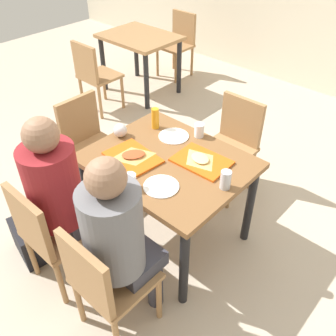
{
  "coord_description": "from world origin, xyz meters",
  "views": [
    {
      "loc": [
        1.34,
        -1.47,
        2.2
      ],
      "look_at": [
        0.0,
        0.0,
        0.65
      ],
      "focal_mm": 39.63,
      "sensor_mm": 36.0,
      "label": 1
    }
  ],
  "objects_px": {
    "main_table": "(168,171)",
    "background_chair_near": "(94,73)",
    "tray_red_near": "(133,157)",
    "background_table": "(140,45)",
    "background_chair_far": "(179,40)",
    "tray_red_far": "(202,161)",
    "plastic_cup_a": "(199,130)",
    "condiment_bottle": "(155,118)",
    "chair_far_side": "(233,140)",
    "paper_plate_near_edge": "(161,186)",
    "person_in_red": "(60,191)",
    "plastic_cup_b": "(131,181)",
    "chair_near_left": "(48,231)",
    "handbag": "(29,241)",
    "paper_plate_center": "(174,136)",
    "pizza_slice_a": "(133,155)",
    "chair_left_end": "(88,139)",
    "pizza_slice_b": "(200,159)",
    "foil_bundle": "(120,130)",
    "chair_near_right": "(103,280)",
    "soda_can": "(226,180)",
    "person_in_brown_jacket": "(119,235)"
  },
  "relations": [
    {
      "from": "condiment_bottle",
      "to": "background_table",
      "type": "xyz_separation_m",
      "value": [
        -1.6,
        1.39,
        -0.2
      ]
    },
    {
      "from": "chair_near_left",
      "to": "pizza_slice_a",
      "type": "bearing_deg",
      "value": 83.05
    },
    {
      "from": "person_in_red",
      "to": "background_chair_near",
      "type": "bearing_deg",
      "value": 137.15
    },
    {
      "from": "pizza_slice_b",
      "to": "plastic_cup_b",
      "type": "relative_size",
      "value": 2.38
    },
    {
      "from": "tray_red_near",
      "to": "plastic_cup_a",
      "type": "relative_size",
      "value": 3.6
    },
    {
      "from": "person_in_brown_jacket",
      "to": "pizza_slice_a",
      "type": "relative_size",
      "value": 4.56
    },
    {
      "from": "main_table",
      "to": "background_chair_near",
      "type": "xyz_separation_m",
      "value": [
        -1.94,
        0.89,
        -0.14
      ]
    },
    {
      "from": "chair_left_end",
      "to": "soda_can",
      "type": "height_order",
      "value": "soda_can"
    },
    {
      "from": "tray_red_near",
      "to": "plastic_cup_b",
      "type": "xyz_separation_m",
      "value": [
        0.21,
        -0.21,
        0.04
      ]
    },
    {
      "from": "foil_bundle",
      "to": "paper_plate_center",
      "type": "bearing_deg",
      "value": 41.52
    },
    {
      "from": "tray_red_far",
      "to": "chair_left_end",
      "type": "bearing_deg",
      "value": -173.33
    },
    {
      "from": "paper_plate_center",
      "to": "soda_can",
      "type": "bearing_deg",
      "value": -19.44
    },
    {
      "from": "condiment_bottle",
      "to": "main_table",
      "type": "bearing_deg",
      "value": -34.48
    },
    {
      "from": "main_table",
      "to": "background_chair_near",
      "type": "bearing_deg",
      "value": 155.48
    },
    {
      "from": "condiment_bottle",
      "to": "background_table",
      "type": "relative_size",
      "value": 0.18
    },
    {
      "from": "chair_left_end",
      "to": "plastic_cup_b",
      "type": "height_order",
      "value": "chair_left_end"
    },
    {
      "from": "chair_left_end",
      "to": "paper_plate_near_edge",
      "type": "relative_size",
      "value": 3.78
    },
    {
      "from": "main_table",
      "to": "chair_far_side",
      "type": "xyz_separation_m",
      "value": [
        0.0,
        0.81,
        -0.14
      ]
    },
    {
      "from": "paper_plate_center",
      "to": "pizza_slice_a",
      "type": "bearing_deg",
      "value": -93.61
    },
    {
      "from": "plastic_cup_a",
      "to": "foil_bundle",
      "type": "bearing_deg",
      "value": -137.6
    },
    {
      "from": "background_chair_far",
      "to": "tray_red_far",
      "type": "bearing_deg",
      "value": -46.33
    },
    {
      "from": "foil_bundle",
      "to": "background_table",
      "type": "relative_size",
      "value": 0.11
    },
    {
      "from": "chair_near_right",
      "to": "handbag",
      "type": "xyz_separation_m",
      "value": [
        -0.88,
        -0.02,
        -0.34
      ]
    },
    {
      "from": "paper_plate_center",
      "to": "pizza_slice_b",
      "type": "xyz_separation_m",
      "value": [
        0.33,
        -0.11,
        0.02
      ]
    },
    {
      "from": "plastic_cup_b",
      "to": "foil_bundle",
      "type": "relative_size",
      "value": 1.0
    },
    {
      "from": "plastic_cup_a",
      "to": "background_table",
      "type": "distance_m",
      "value": 2.3
    },
    {
      "from": "chair_near_right",
      "to": "plastic_cup_a",
      "type": "distance_m",
      "value": 1.24
    },
    {
      "from": "background_table",
      "to": "condiment_bottle",
      "type": "bearing_deg",
      "value": -40.89
    },
    {
      "from": "pizza_slice_b",
      "to": "background_chair_near",
      "type": "height_order",
      "value": "background_chair_near"
    },
    {
      "from": "chair_left_end",
      "to": "pizza_slice_a",
      "type": "xyz_separation_m",
      "value": [
        0.73,
        -0.14,
        0.27
      ]
    },
    {
      "from": "tray_red_near",
      "to": "background_table",
      "type": "bearing_deg",
      "value": 134.8
    },
    {
      "from": "tray_red_near",
      "to": "plastic_cup_a",
      "type": "xyz_separation_m",
      "value": [
        0.16,
        0.51,
        0.04
      ]
    },
    {
      "from": "pizza_slice_a",
      "to": "condiment_bottle",
      "type": "height_order",
      "value": "condiment_bottle"
    },
    {
      "from": "chair_far_side",
      "to": "background_table",
      "type": "xyz_separation_m",
      "value": [
        -1.94,
        0.81,
        0.12
      ]
    },
    {
      "from": "person_in_red",
      "to": "paper_plate_near_edge",
      "type": "relative_size",
      "value": 5.64
    },
    {
      "from": "chair_near_left",
      "to": "plastic_cup_a",
      "type": "bearing_deg",
      "value": 78.6
    },
    {
      "from": "background_chair_near",
      "to": "plastic_cup_b",
      "type": "bearing_deg",
      "value": -32.39
    },
    {
      "from": "tray_red_far",
      "to": "condiment_bottle",
      "type": "height_order",
      "value": "condiment_bottle"
    },
    {
      "from": "chair_near_left",
      "to": "paper_plate_near_edge",
      "type": "relative_size",
      "value": 3.78
    },
    {
      "from": "person_in_brown_jacket",
      "to": "chair_left_end",
      "type": "bearing_deg",
      "value": 150.22
    },
    {
      "from": "chair_far_side",
      "to": "paper_plate_near_edge",
      "type": "bearing_deg",
      "value": -81.42
    },
    {
      "from": "plastic_cup_b",
      "to": "background_chair_near",
      "type": "distance_m",
      "value": 2.35
    },
    {
      "from": "chair_far_side",
      "to": "paper_plate_center",
      "type": "height_order",
      "value": "chair_far_side"
    },
    {
      "from": "condiment_bottle",
      "to": "handbag",
      "type": "xyz_separation_m",
      "value": [
        -0.27,
        -1.06,
        -0.66
      ]
    },
    {
      "from": "chair_left_end",
      "to": "background_table",
      "type": "relative_size",
      "value": 0.92
    },
    {
      "from": "person_in_red",
      "to": "tray_red_far",
      "type": "height_order",
      "value": "person_in_red"
    },
    {
      "from": "soda_can",
      "to": "pizza_slice_b",
      "type": "bearing_deg",
      "value": 159.66
    },
    {
      "from": "handbag",
      "to": "background_table",
      "type": "relative_size",
      "value": 0.36
    },
    {
      "from": "plastic_cup_a",
      "to": "background_chair_near",
      "type": "bearing_deg",
      "value": 164.73
    },
    {
      "from": "plastic_cup_a",
      "to": "background_chair_far",
      "type": "xyz_separation_m",
      "value": [
        -1.91,
        1.99,
        -0.29
      ]
    }
  ]
}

